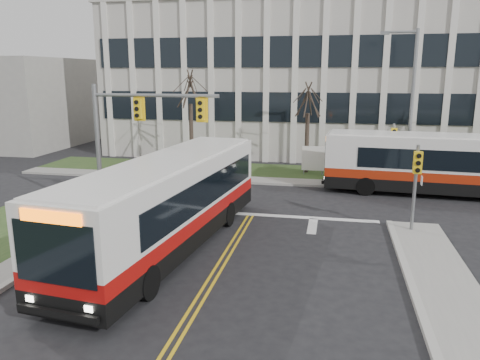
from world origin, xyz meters
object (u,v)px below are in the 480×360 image
bus_cross (440,166)px  bus_main (169,205)px  directory_sign (313,159)px  streetlight (409,99)px

bus_cross → bus_main: bearing=-44.1°
directory_sign → bus_main: bearing=-108.8°
streetlight → bus_main: 16.96m
streetlight → directory_sign: (-5.53, 1.30, -4.02)m
streetlight → bus_main: (-10.39, -12.95, -3.47)m
streetlight → bus_cross: size_ratio=0.74×
directory_sign → bus_main: size_ratio=0.15×
bus_main → bus_cross: (12.01, 10.75, -0.06)m
streetlight → bus_main: size_ratio=0.71×
bus_cross → streetlight: bearing=-139.5°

